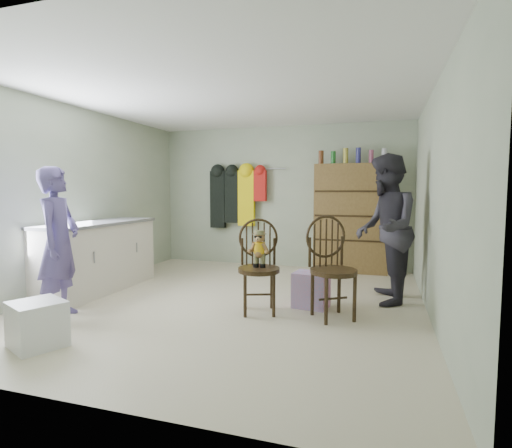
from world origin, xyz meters
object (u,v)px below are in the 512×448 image
(counter, at_px, (98,256))
(dresser, at_px, (351,218))
(chair_far, at_px, (331,263))
(chair_front, at_px, (259,259))

(counter, xyz_separation_m, dresser, (3.20, 2.30, 0.44))
(counter, relative_size, chair_far, 1.70)
(chair_front, distance_m, chair_far, 0.80)
(chair_front, bearing_deg, counter, 154.24)
(chair_front, height_order, chair_far, chair_far)
(chair_front, relative_size, chair_far, 0.95)
(counter, relative_size, chair_front, 1.78)
(counter, xyz_separation_m, chair_far, (3.17, -0.22, 0.12))
(chair_far, bearing_deg, dresser, 55.37)
(counter, xyz_separation_m, chair_front, (2.38, -0.27, 0.13))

